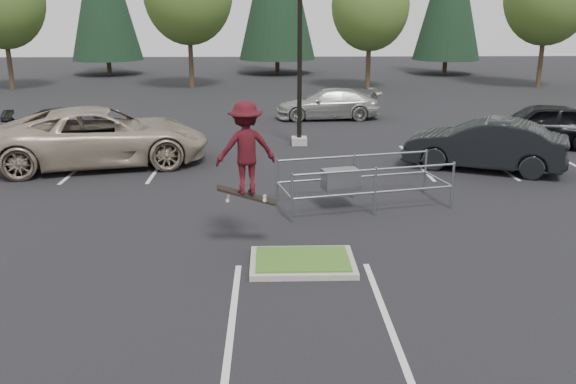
{
  "coord_description": "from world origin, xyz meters",
  "views": [
    {
      "loc": [
        -0.66,
        -11.87,
        5.17
      ],
      "look_at": [
        -0.26,
        1.5,
        1.17
      ],
      "focal_mm": 38.0,
      "sensor_mm": 36.0,
      "label": 1
    }
  ],
  "objects_px": {
    "cart_corral": "(346,179)",
    "decid_a": "(2,3)",
    "light_pole": "(300,27)",
    "car_r_charc": "(484,144)",
    "car_r_black": "(541,124)",
    "car_l_black": "(79,128)",
    "car_far_silver": "(328,104)",
    "decid_c": "(370,9)",
    "car_l_tan": "(100,137)",
    "skateboarder": "(245,149)"
  },
  "relations": [
    {
      "from": "decid_a",
      "to": "car_r_black",
      "type": "bearing_deg",
      "value": -33.49
    },
    {
      "from": "decid_a",
      "to": "car_far_silver",
      "type": "relative_size",
      "value": 1.76
    },
    {
      "from": "decid_a",
      "to": "car_r_charc",
      "type": "distance_m",
      "value": 33.37
    },
    {
      "from": "car_r_charc",
      "to": "car_r_black",
      "type": "distance_m",
      "value": 5.03
    },
    {
      "from": "decid_c",
      "to": "car_far_silver",
      "type": "relative_size",
      "value": 1.66
    },
    {
      "from": "light_pole",
      "to": "car_l_tan",
      "type": "xyz_separation_m",
      "value": [
        -7.0,
        -3.15,
        -3.56
      ]
    },
    {
      "from": "decid_a",
      "to": "car_l_black",
      "type": "distance_m",
      "value": 21.6
    },
    {
      "from": "light_pole",
      "to": "car_l_black",
      "type": "relative_size",
      "value": 1.84
    },
    {
      "from": "car_l_black",
      "to": "car_far_silver",
      "type": "distance_m",
      "value": 12.1
    },
    {
      "from": "light_pole",
      "to": "car_far_silver",
      "type": "height_order",
      "value": "light_pole"
    },
    {
      "from": "car_r_black",
      "to": "cart_corral",
      "type": "bearing_deg",
      "value": -37.72
    },
    {
      "from": "car_l_black",
      "to": "car_r_charc",
      "type": "xyz_separation_m",
      "value": [
        14.5,
        -3.61,
        0.06
      ]
    },
    {
      "from": "light_pole",
      "to": "skateboarder",
      "type": "bearing_deg",
      "value": -98.79
    },
    {
      "from": "decid_a",
      "to": "cart_corral",
      "type": "xyz_separation_m",
      "value": [
        19.39,
        -26.15,
        -4.77
      ]
    },
    {
      "from": "car_r_black",
      "to": "car_far_silver",
      "type": "bearing_deg",
      "value": -119.0
    },
    {
      "from": "cart_corral",
      "to": "car_r_black",
      "type": "bearing_deg",
      "value": 28.27
    },
    {
      "from": "decid_a",
      "to": "car_l_tan",
      "type": "distance_m",
      "value": 24.54
    },
    {
      "from": "decid_c",
      "to": "car_r_black",
      "type": "distance_m",
      "value": 19.27
    },
    {
      "from": "car_r_charc",
      "to": "car_r_black",
      "type": "xyz_separation_m",
      "value": [
        3.5,
        3.61,
        0.0
      ]
    },
    {
      "from": "decid_a",
      "to": "car_r_black",
      "type": "height_order",
      "value": "decid_a"
    },
    {
      "from": "light_pole",
      "to": "car_r_charc",
      "type": "distance_m",
      "value": 8.16
    },
    {
      "from": "car_l_tan",
      "to": "car_far_silver",
      "type": "distance_m",
      "value": 12.63
    },
    {
      "from": "decid_a",
      "to": "car_l_tan",
      "type": "bearing_deg",
      "value": -61.48
    },
    {
      "from": "light_pole",
      "to": "decid_a",
      "type": "bearing_deg",
      "value": 135.75
    },
    {
      "from": "decid_a",
      "to": "decid_c",
      "type": "height_order",
      "value": "decid_a"
    },
    {
      "from": "cart_corral",
      "to": "car_r_charc",
      "type": "distance_m",
      "value": 6.5
    },
    {
      "from": "cart_corral",
      "to": "decid_a",
      "type": "bearing_deg",
      "value": 113.36
    },
    {
      "from": "light_pole",
      "to": "car_r_black",
      "type": "relative_size",
      "value": 2.01
    },
    {
      "from": "light_pole",
      "to": "car_far_silver",
      "type": "bearing_deg",
      "value": 74.17
    },
    {
      "from": "car_far_silver",
      "to": "light_pole",
      "type": "bearing_deg",
      "value": -18.24
    },
    {
      "from": "decid_a",
      "to": "car_l_tan",
      "type": "xyz_separation_m",
      "value": [
        11.51,
        -21.18,
        -4.58
      ]
    },
    {
      "from": "car_r_black",
      "to": "car_far_silver",
      "type": "distance_m",
      "value": 10.15
    },
    {
      "from": "cart_corral",
      "to": "car_r_black",
      "type": "distance_m",
      "value": 11.5
    },
    {
      "from": "car_l_tan",
      "to": "car_r_charc",
      "type": "relative_size",
      "value": 1.38
    },
    {
      "from": "decid_a",
      "to": "car_l_black",
      "type": "height_order",
      "value": "decid_a"
    },
    {
      "from": "decid_a",
      "to": "car_l_tan",
      "type": "height_order",
      "value": "decid_a"
    },
    {
      "from": "light_pole",
      "to": "decid_c",
      "type": "height_order",
      "value": "light_pole"
    },
    {
      "from": "car_l_tan",
      "to": "car_far_silver",
      "type": "xyz_separation_m",
      "value": [
        8.7,
        9.15,
        -0.27
      ]
    },
    {
      "from": "car_l_tan",
      "to": "car_r_black",
      "type": "xyz_separation_m",
      "value": [
        16.5,
        2.65,
        -0.14
      ]
    },
    {
      "from": "decid_a",
      "to": "light_pole",
      "type": "bearing_deg",
      "value": -44.25
    },
    {
      "from": "car_r_charc",
      "to": "car_r_black",
      "type": "relative_size",
      "value": 1.03
    },
    {
      "from": "light_pole",
      "to": "decid_a",
      "type": "distance_m",
      "value": 25.86
    },
    {
      "from": "light_pole",
      "to": "car_far_silver",
      "type": "relative_size",
      "value": 2.01
    },
    {
      "from": "car_r_black",
      "to": "car_l_black",
      "type": "bearing_deg",
      "value": -79.19
    },
    {
      "from": "decid_a",
      "to": "car_l_black",
      "type": "relative_size",
      "value": 1.62
    },
    {
      "from": "car_r_charc",
      "to": "car_far_silver",
      "type": "relative_size",
      "value": 1.03
    },
    {
      "from": "car_r_charc",
      "to": "car_far_silver",
      "type": "bearing_deg",
      "value": -133.18
    },
    {
      "from": "light_pole",
      "to": "car_l_black",
      "type": "distance_m",
      "value": 9.31
    },
    {
      "from": "light_pole",
      "to": "cart_corral",
      "type": "height_order",
      "value": "light_pole"
    },
    {
      "from": "car_l_black",
      "to": "car_r_black",
      "type": "height_order",
      "value": "car_r_black"
    }
  ]
}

